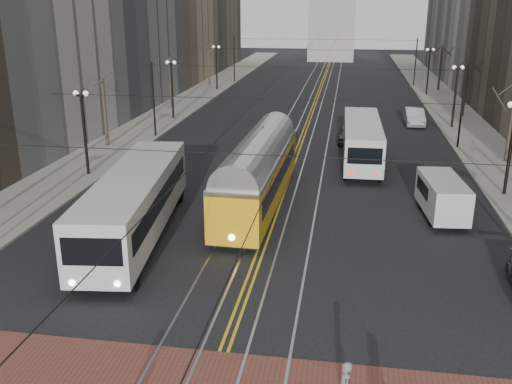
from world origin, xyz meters
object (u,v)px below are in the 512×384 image
(streetcar, at_px, (258,178))
(rear_bus, at_px, (362,142))
(sedan_silver, at_px, (414,117))
(cargo_van, at_px, (442,199))
(sedan_grey, at_px, (348,134))
(transit_bus, at_px, (135,206))

(streetcar, height_order, rear_bus, streetcar)
(rear_bus, xyz_separation_m, sedan_silver, (5.30, 14.65, -0.75))
(rear_bus, bearing_deg, cargo_van, -69.44)
(streetcar, xyz_separation_m, sedan_silver, (11.42, 25.15, -0.86))
(streetcar, height_order, sedan_grey, streetcar)
(cargo_van, distance_m, sedan_silver, 25.55)
(sedan_silver, bearing_deg, sedan_grey, -127.72)
(cargo_van, xyz_separation_m, sedan_grey, (-5.26, 17.26, -0.40))
(sedan_grey, bearing_deg, streetcar, -106.81)
(cargo_van, relative_size, sedan_silver, 1.03)
(transit_bus, distance_m, cargo_van, 16.67)
(transit_bus, bearing_deg, cargo_van, 12.19)
(streetcar, bearing_deg, sedan_silver, 66.95)
(rear_bus, height_order, cargo_van, rear_bus)
(streetcar, distance_m, sedan_silver, 27.64)
(cargo_van, distance_m, sedan_grey, 18.05)
(sedan_silver, bearing_deg, cargo_van, -92.76)
(sedan_grey, relative_size, sedan_silver, 0.87)
(streetcar, relative_size, cargo_van, 2.80)
(sedan_grey, xyz_separation_m, sedan_silver, (6.30, 8.27, 0.08))
(sedan_grey, distance_m, sedan_silver, 10.39)
(transit_bus, xyz_separation_m, streetcar, (5.39, 5.74, -0.03))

